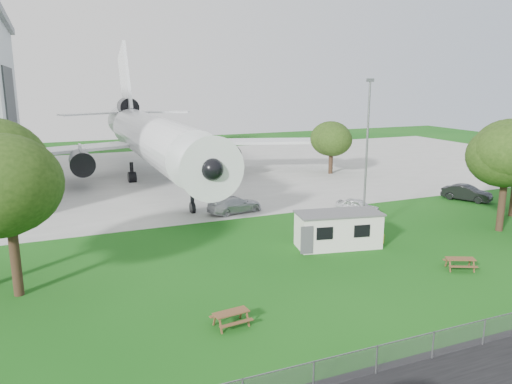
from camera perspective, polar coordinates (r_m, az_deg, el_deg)
name	(u,v)px	position (r m, az deg, el deg)	size (l,w,h in m)	color
ground	(308,283)	(30.89, 6.00, -10.31)	(160.00, 160.00, 0.00)	#206219
concrete_apron	(166,175)	(65.44, -10.23, 1.97)	(120.00, 46.00, 0.03)	#B7B7B2
airliner	(152,136)	(62.18, -11.78, 6.24)	(46.36, 47.73, 17.69)	white
site_cabin	(338,229)	(37.14, 9.39, -4.24)	(6.95, 3.83, 2.62)	silver
picnic_west	(231,326)	(25.91, -2.85, -15.02)	(1.80, 1.50, 0.76)	brown
picnic_east	(459,269)	(35.37, 22.23, -8.18)	(1.80, 1.50, 0.76)	brown
fence	(414,363)	(23.95, 17.59, -18.16)	(58.00, 0.04, 1.30)	gray
lamp_mast	(366,162)	(38.56, 12.48, 3.41)	(0.16, 0.16, 12.00)	slate
tree_west_small	(7,189)	(30.40, -26.54, 0.35)	(6.86, 6.86, 9.69)	#382619
tree_east_front	(507,154)	(44.11, 26.80, 3.92)	(6.76, 6.76, 9.72)	#382619
tree_far_apron	(332,138)	(65.22, 8.63, 6.11)	(5.98, 5.98, 7.65)	#382619
car_ne_hatch	(357,206)	(46.66, 11.52, -1.62)	(1.60, 3.97, 1.35)	silver
car_ne_sedan	(467,193)	(54.86, 22.94, -0.12)	(1.65, 4.74, 1.56)	black
car_apron_van	(235,205)	(45.99, -2.47, -1.47)	(2.13, 5.24, 1.52)	#B4B6BB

